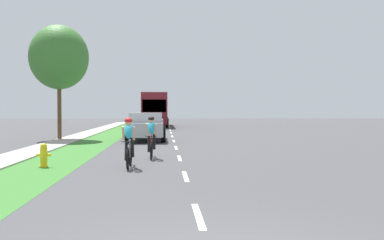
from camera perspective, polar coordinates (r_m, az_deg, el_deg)
name	(u,v)px	position (r m, az deg, el deg)	size (l,w,h in m)	color
ground_plane	(174,141)	(24.83, -2.48, -2.80)	(120.00, 120.00, 0.00)	#424244
grass_verge	(98,141)	(25.11, -12.56, -2.78)	(2.24, 70.00, 0.01)	#38722D
sidewalk_concrete	(65,141)	(25.46, -16.80, -2.75)	(1.57, 70.00, 0.10)	#9E998E
lane_markings_center	(172,136)	(28.82, -2.67, -2.21)	(0.12, 53.49, 0.01)	white
fire_hydrant_yellow	(44,155)	(14.25, -19.35, -4.53)	(0.44, 0.38, 0.76)	yellow
cyclist_lead	(129,142)	(13.40, -8.47, -2.96)	(0.42, 1.72, 1.58)	black
cyclist_trailing	(151,137)	(15.91, -5.49, -2.26)	(0.42, 1.72, 1.58)	black
pickup_silver	(146,127)	(24.88, -6.15, -0.89)	(2.22, 5.10, 1.64)	#A5A8AD
sedan_dark_green	(150,122)	(37.17, -5.70, -0.21)	(1.98, 4.30, 1.52)	#194C2D
bus_maroon	(155,108)	(45.86, -4.96, 1.61)	(2.78, 11.60, 3.48)	maroon
street_tree_near	(59,57)	(27.09, -17.48, 8.04)	(3.53, 3.53, 6.94)	brown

